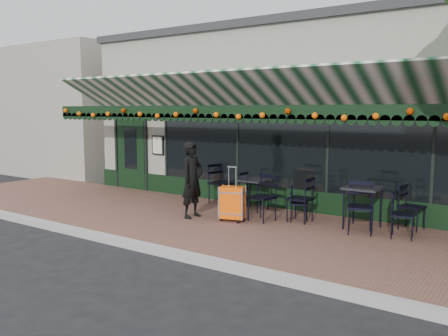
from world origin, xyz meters
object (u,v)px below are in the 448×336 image
Objects in this scene: chair_a_extra at (403,215)px; chair_a_left at (300,199)px; chair_b_left at (237,189)px; suitcase at (232,203)px; chair_a_front at (360,208)px; woman at (192,180)px; chair_solo at (221,184)px; cafe_table_a at (363,191)px; chair_b_front at (262,198)px; cafe_table_b at (254,183)px; chair_a_right at (412,207)px; chair_b_right at (299,204)px.

chair_a_left is at bearing 76.52° from chair_a_extra.
chair_a_left is 1.98m from chair_b_left.
chair_a_left is (1.20, 0.78, 0.09)m from suitcase.
chair_b_left is (-4.03, 0.57, 0.02)m from chair_a_extra.
suitcase is at bearing 173.31° from chair_a_front.
chair_solo is (-0.41, 1.65, -0.33)m from woman.
chair_a_front is (0.08, -0.39, -0.26)m from cafe_table_a.
suitcase is 1.31× the size of chair_b_left.
chair_a_extra is at bearing -18.22° from cafe_table_a.
cafe_table_a is at bearing -84.08° from chair_solo.
suitcase is 1.16× the size of chair_solo.
chair_b_front reaches higher than chair_a_extra.
woman is 1.59m from cafe_table_b.
chair_solo is (-3.80, 0.48, -0.25)m from cafe_table_a.
chair_a_left is at bearing -17.13° from cafe_table_b.
cafe_table_a is 2.07m from chair_b_front.
suitcase reaches higher than chair_a_left.
chair_a_extra is 2.84m from chair_b_front.
chair_a_right is at bearing 6.12° from suitcase.
chair_a_right is 0.89× the size of chair_solo.
chair_a_front is at bearing 87.44° from chair_a_extra.
cafe_table_b is at bearing 139.05° from chair_b_front.
chair_b_right is 0.77× the size of chair_b_front.
chair_solo is at bearing 53.46° from chair_b_right.
chair_a_right is 0.89× the size of chair_b_front.
chair_a_extra is 0.85× the size of chair_solo.
chair_b_front reaches higher than chair_b_left.
chair_solo is (-2.53, 0.67, 0.02)m from chair_a_left.
suitcase is 1.39× the size of cafe_table_a.
chair_a_front is at bearing 147.75° from chair_a_right.
chair_b_left is at bearing 101.15° from chair_a_right.
cafe_table_a is at bearing 24.54° from chair_b_front.
chair_b_left is (-1.91, 0.48, -0.04)m from chair_a_left.
woman is at bearing -148.92° from chair_b_front.
cafe_table_a is 0.84× the size of chair_solo.
chair_b_front is at bearing 54.10° from chair_b_left.
suitcase is 1.36× the size of chair_a_extra.
chair_a_left reaches higher than chair_a_extra.
suitcase reaches higher than chair_a_front.
chair_a_left is at bearing -171.44° from cafe_table_a.
chair_a_right is (0.83, 0.47, -0.31)m from cafe_table_a.
chair_b_front is 1.00× the size of chair_solo.
chair_solo reaches higher than chair_b_left.
chair_b_right is (-2.13, -0.65, -0.06)m from chair_a_right.
suitcase is 1.43m from chair_a_left.
suitcase reaches higher than chair_solo.
woman is at bearing 93.45° from chair_b_right.
suitcase is 3.39m from chair_a_extra.
chair_b_left reaches higher than cafe_table_a.
cafe_table_a is at bearing -5.15° from cafe_table_b.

